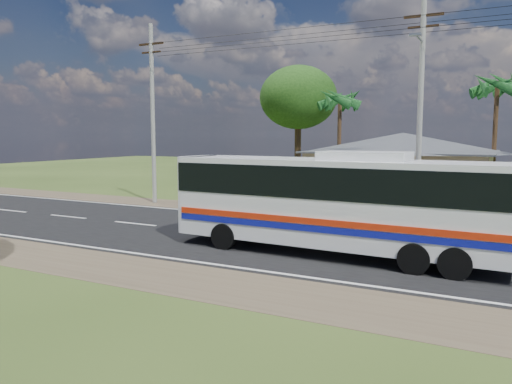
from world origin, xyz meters
TOP-DOWN VIEW (x-y plane):
  - ground at (0.00, 0.00)m, footprint 120.00×120.00m
  - road at (0.00, 0.00)m, footprint 120.00×16.00m
  - house at (1.00, 13.00)m, footprint 12.40×10.00m
  - utility_poles at (2.67, 6.49)m, footprint 32.80×2.22m
  - palm_mid at (6.00, 15.50)m, footprint 2.80×2.80m
  - palm_far at (-4.00, 16.00)m, footprint 2.80×2.80m
  - tree_behind_house at (-8.00, 18.00)m, footprint 6.00×6.00m
  - coach_bus at (1.56, -1.59)m, footprint 12.06×2.94m
  - motorcycle at (1.67, 4.96)m, footprint 1.56×0.65m

SIDE VIEW (x-z plane):
  - ground at x=0.00m, z-range 0.00..0.00m
  - road at x=0.00m, z-range -0.01..0.02m
  - motorcycle at x=1.67m, z-range 0.00..0.80m
  - coach_bus at x=1.56m, z-range 0.27..3.99m
  - house at x=1.00m, z-range 0.14..5.14m
  - utility_poles at x=2.67m, z-range 0.27..11.27m
  - palm_far at x=-4.00m, z-range 2.83..10.53m
  - tree_behind_house at x=-8.00m, z-range 2.31..11.92m
  - palm_mid at x=6.00m, z-range 3.06..11.26m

